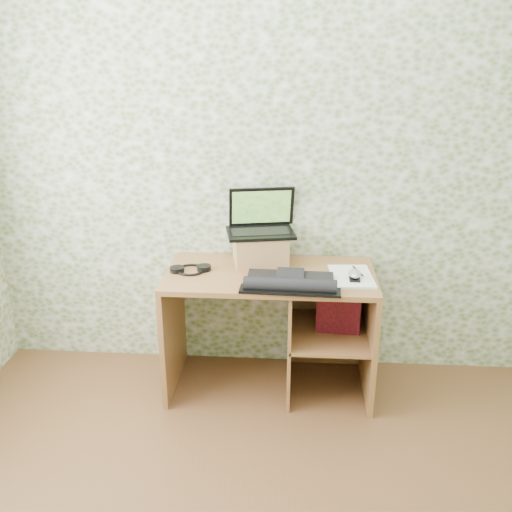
# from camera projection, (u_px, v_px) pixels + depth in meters

# --- Properties ---
(wall_back) EXTENTS (3.50, 0.00, 3.50)m
(wall_back) POSITION_uv_depth(u_px,v_px,m) (274.00, 167.00, 3.36)
(wall_back) COLOR silver
(wall_back) RESTS_ON ground
(desk) EXTENTS (1.20, 0.60, 0.75)m
(desk) POSITION_uv_depth(u_px,v_px,m) (283.00, 313.00, 3.38)
(desk) COLOR brown
(desk) RESTS_ON floor
(riser) EXTENTS (0.35, 0.31, 0.18)m
(riser) POSITION_uv_depth(u_px,v_px,m) (260.00, 249.00, 3.37)
(riser) COLOR #A57A4A
(riser) RESTS_ON desk
(laptop) EXTENTS (0.43, 0.34, 0.26)m
(laptop) POSITION_uv_depth(u_px,v_px,m) (261.00, 222.00, 3.36)
(laptop) COLOR black
(laptop) RESTS_ON riser
(keyboard) EXTENTS (0.54, 0.29, 0.08)m
(keyboard) POSITION_uv_depth(u_px,v_px,m) (290.00, 282.00, 3.08)
(keyboard) COLOR black
(keyboard) RESTS_ON desk
(headphones) EXTENTS (0.23, 0.20, 0.03)m
(headphones) POSITION_uv_depth(u_px,v_px,m) (191.00, 269.00, 3.29)
(headphones) COLOR black
(headphones) RESTS_ON desk
(notepad) EXTENTS (0.25, 0.34, 0.02)m
(notepad) POSITION_uv_depth(u_px,v_px,m) (351.00, 277.00, 3.19)
(notepad) COLOR white
(notepad) RESTS_ON desk
(mouse) EXTENTS (0.07, 0.11, 0.04)m
(mouse) POSITION_uv_depth(u_px,v_px,m) (355.00, 276.00, 3.14)
(mouse) COLOR #BEBEC0
(mouse) RESTS_ON notepad
(pen) EXTENTS (0.05, 0.14, 0.01)m
(pen) POSITION_uv_depth(u_px,v_px,m) (358.00, 271.00, 3.24)
(pen) COLOR black
(pen) RESTS_ON notepad
(red_box) EXTENTS (0.26, 0.10, 0.30)m
(red_box) POSITION_uv_depth(u_px,v_px,m) (338.00, 308.00, 3.31)
(red_box) COLOR maroon
(red_box) RESTS_ON desk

